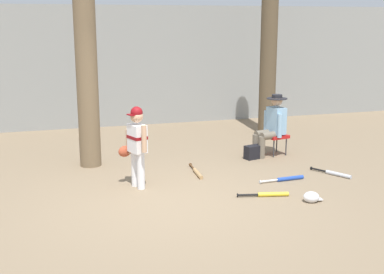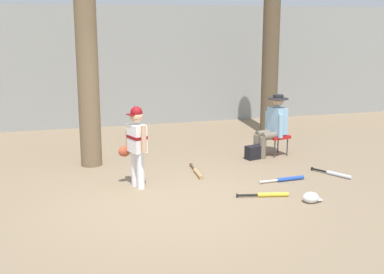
{
  "view_description": "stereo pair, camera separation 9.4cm",
  "coord_description": "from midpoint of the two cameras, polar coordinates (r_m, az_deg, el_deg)",
  "views": [
    {
      "loc": [
        -1.73,
        -6.81,
        2.59
      ],
      "look_at": [
        0.6,
        0.96,
        0.75
      ],
      "focal_mm": 47.98,
      "sensor_mm": 36.0,
      "label": 1
    },
    {
      "loc": [
        -1.64,
        -6.83,
        2.59
      ],
      "look_at": [
        0.6,
        0.96,
        0.75
      ],
      "focal_mm": 47.98,
      "sensor_mm": 36.0,
      "label": 2
    }
  ],
  "objects": [
    {
      "name": "tree_behind_spectator",
      "position": [
        12.01,
        8.95,
        9.33
      ],
      "size": [
        0.52,
        0.52,
        4.29
      ],
      "color": "brown",
      "rests_on": "ground"
    },
    {
      "name": "folding_stool",
      "position": [
        10.21,
        9.67,
        0.01
      ],
      "size": [
        0.47,
        0.47,
        0.41
      ],
      "color": "red",
      "rests_on": "ground"
    },
    {
      "name": "bat_blue_youth",
      "position": [
        8.67,
        10.83,
        -4.61
      ],
      "size": [
        0.82,
        0.11,
        0.07
      ],
      "color": "#2347AD",
      "rests_on": "ground"
    },
    {
      "name": "seated_spectator",
      "position": [
        10.1,
        9.28,
        1.48
      ],
      "size": [
        0.68,
        0.54,
        1.2
      ],
      "color": "#6B6051",
      "rests_on": "ground"
    },
    {
      "name": "batting_helmet_white",
      "position": [
        7.75,
        13.43,
        -6.57
      ],
      "size": [
        0.28,
        0.22,
        0.16
      ],
      "color": "silver",
      "rests_on": "ground"
    },
    {
      "name": "bat_wood_tan",
      "position": [
        8.88,
        0.89,
        -3.96
      ],
      "size": [
        0.11,
        0.82,
        0.07
      ],
      "color": "tan",
      "rests_on": "ground"
    },
    {
      "name": "bat_aluminum_silver",
      "position": [
        9.13,
        16.0,
        -3.99
      ],
      "size": [
        0.42,
        0.71,
        0.07
      ],
      "color": "#B7BCC6",
      "rests_on": "ground"
    },
    {
      "name": "young_ballplayer",
      "position": [
        8.07,
        -5.89,
        -0.52
      ],
      "size": [
        0.45,
        0.56,
        1.31
      ],
      "color": "white",
      "rests_on": "ground"
    },
    {
      "name": "tree_near_player",
      "position": [
        9.27,
        -11.4,
        10.9
      ],
      "size": [
        0.63,
        0.63,
        5.33
      ],
      "color": "brown",
      "rests_on": "ground"
    },
    {
      "name": "ground_plane",
      "position": [
        7.49,
        -2.05,
        -7.47
      ],
      "size": [
        60.0,
        60.0,
        0.0
      ],
      "primitive_type": "plane",
      "color": "#7F6B51"
    },
    {
      "name": "handbag_beside_stool",
      "position": [
        9.91,
        7.21,
        -1.7
      ],
      "size": [
        0.38,
        0.26,
        0.26
      ],
      "primitive_type": "cube",
      "rotation": [
        0.0,
        0.0,
        0.27
      ],
      "color": "black",
      "rests_on": "ground"
    },
    {
      "name": "bat_yellow_trainer",
      "position": [
        7.87,
        8.87,
        -6.35
      ],
      "size": [
        0.78,
        0.23,
        0.07
      ],
      "color": "yellow",
      "rests_on": "ground"
    },
    {
      "name": "concrete_back_wall",
      "position": [
        13.02,
        -8.62,
        7.78
      ],
      "size": [
        18.0,
        0.36,
        2.97
      ],
      "primitive_type": "cube",
      "color": "gray",
      "rests_on": "ground"
    }
  ]
}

